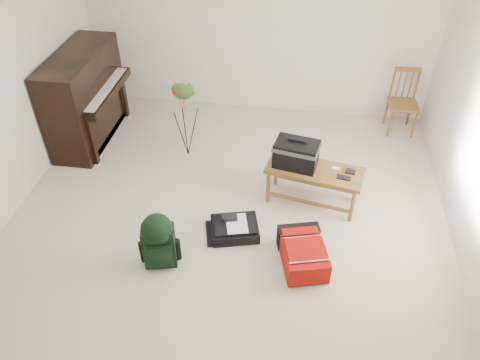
% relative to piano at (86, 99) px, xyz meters
% --- Properties ---
extents(floor, '(5.00, 5.50, 0.01)m').
position_rel_piano_xyz_m(floor, '(2.19, -1.60, -0.60)').
color(floor, beige).
rests_on(floor, ground).
extents(ceiling, '(5.00, 5.50, 0.01)m').
position_rel_piano_xyz_m(ceiling, '(2.19, -1.60, 1.90)').
color(ceiling, white).
rests_on(ceiling, wall_back).
extents(wall_back, '(5.00, 0.04, 2.50)m').
position_rel_piano_xyz_m(wall_back, '(2.19, 1.15, 0.65)').
color(wall_back, silver).
rests_on(wall_back, floor).
extents(piano, '(0.71, 1.50, 1.25)m').
position_rel_piano_xyz_m(piano, '(0.00, 0.00, 0.00)').
color(piano, black).
rests_on(piano, floor).
extents(bench, '(1.16, 0.64, 0.84)m').
position_rel_piano_xyz_m(bench, '(2.96, -0.94, -0.00)').
color(bench, brown).
rests_on(bench, floor).
extents(dining_chair, '(0.42, 0.42, 0.91)m').
position_rel_piano_xyz_m(dining_chair, '(4.32, 0.83, -0.16)').
color(dining_chair, brown).
rests_on(dining_chair, floor).
extents(red_suitcase, '(0.57, 0.73, 0.27)m').
position_rel_piano_xyz_m(red_suitcase, '(3.06, -1.87, -0.46)').
color(red_suitcase, '#AF1507').
rests_on(red_suitcase, floor).
extents(black_duffel, '(0.60, 0.53, 0.22)m').
position_rel_piano_xyz_m(black_duffel, '(2.30, -1.60, -0.52)').
color(black_duffel, black).
rests_on(black_duffel, floor).
extents(green_backpack, '(0.36, 0.33, 0.65)m').
position_rel_piano_xyz_m(green_backpack, '(1.61, -2.14, -0.24)').
color(green_backpack, black).
rests_on(green_backpack, floor).
extents(flower_stand, '(0.38, 0.38, 1.13)m').
position_rel_piano_xyz_m(flower_stand, '(1.44, -0.23, -0.05)').
color(flower_stand, black).
rests_on(flower_stand, floor).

